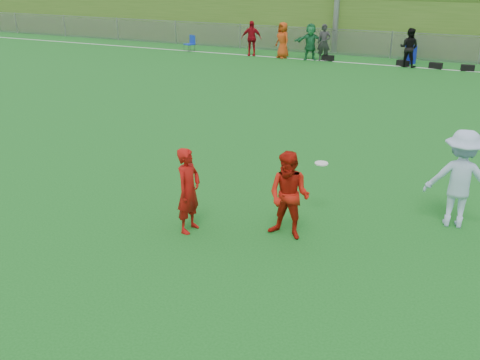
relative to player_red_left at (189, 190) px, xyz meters
The scene contains 12 objects.
ground 0.84m from the player_red_left, 50.84° to the right, with size 120.00×120.00×0.00m, color #14631B.
sideline_far 17.74m from the player_red_left, 89.27° to the left, with size 60.00×0.10×0.01m, color white.
fence 19.72m from the player_red_left, 89.35° to the left, with size 58.00×0.06×1.30m.
berm 30.73m from the player_red_left, 89.58° to the left, with size 120.00×18.00×3.00m, color #325A19.
spectator_row 17.97m from the player_red_left, 99.44° to the left, with size 8.57×1.04×1.69m.
gear_bags 17.88m from the player_red_left, 85.92° to the left, with size 6.78×0.55×0.26m.
player_red_left is the anchor object (origin of this frame).
player_red_center 1.73m from the player_red_left, 16.08° to the left, with size 0.75×0.58×1.54m, color #B8180C.
player_blue 4.74m from the player_red_left, 26.54° to the left, with size 1.15×0.66×1.78m, color #AFCAF2.
frisbee 2.46m from the player_red_left, 38.64° to the left, with size 0.24×0.24×0.02m.
recycling_bin 18.77m from the player_red_left, 86.05° to the left, with size 0.54×0.54×0.81m, color #1020B1.
camp_chair 20.21m from the player_red_left, 118.91° to the left, with size 0.60×0.61×0.81m.
Camera 1 is at (4.00, -7.07, 4.43)m, focal length 40.00 mm.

